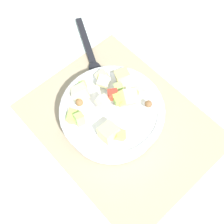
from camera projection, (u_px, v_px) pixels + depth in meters
ground_plane at (120, 123)px, 0.77m from camera, size 2.40×2.40×0.00m
placemat at (120, 123)px, 0.77m from camera, size 0.46×0.36×0.01m
salad_bowl at (112, 113)px, 0.73m from camera, size 0.25×0.25×0.13m
serving_spoon at (91, 56)px, 0.86m from camera, size 0.22×0.12×0.01m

